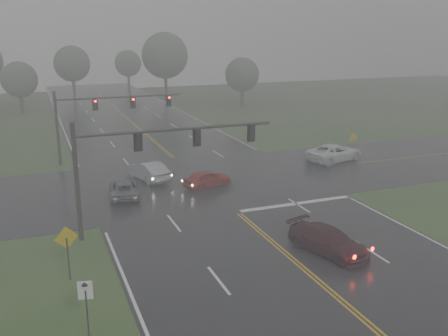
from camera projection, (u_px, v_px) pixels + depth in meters
name	position (u px, v px, depth m)	size (l,w,h in m)	color
ground	(372.00, 327.00, 20.51)	(180.00, 180.00, 0.00)	#2B481E
main_road	(209.00, 188.00, 38.46)	(18.00, 160.00, 0.02)	black
cross_street	(201.00, 181.00, 40.25)	(120.00, 14.00, 0.02)	black
stop_bar	(296.00, 204.00, 35.00)	(8.50, 0.50, 0.01)	silver
sedan_maroon	(327.00, 253.00, 27.37)	(1.97, 4.84, 1.40)	black
sedan_red	(207.00, 187.00, 38.80)	(1.56, 3.87, 1.32)	#A0140E
sedan_silver	(149.00, 180.00, 40.57)	(1.62, 4.65, 1.53)	#A9ACB0
car_grey	(124.00, 197.00, 36.51)	(2.04, 4.43, 1.23)	#55575C
pickup_white	(334.00, 161.00, 46.41)	(2.64, 5.73, 1.59)	white
signal_gantry_near	(141.00, 153.00, 29.08)	(12.15, 0.30, 6.94)	black
signal_gantry_far	(97.00, 111.00, 45.12)	(11.57, 0.34, 6.64)	black
sign_diamond_west	(67.00, 244.00, 23.94)	(1.14, 0.31, 2.79)	black
sign_arrow_white	(86.00, 300.00, 19.19)	(0.57, 0.16, 2.57)	black
sign_diamond_east	(353.00, 141.00, 46.32)	(1.09, 0.25, 2.66)	black
tree_nw_a	(19.00, 80.00, 70.82)	(5.09, 5.09, 7.48)	#322821
tree_ne_a	(165.00, 56.00, 84.36)	(7.80, 7.80, 11.45)	#322821
tree_n_mid	(72.00, 64.00, 86.91)	(6.25, 6.25, 9.18)	#322821
tree_e_near	(242.00, 75.00, 76.92)	(5.26, 5.26, 7.72)	#322821
tree_n_far	(128.00, 63.00, 100.90)	(5.36, 5.36, 7.87)	#322821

